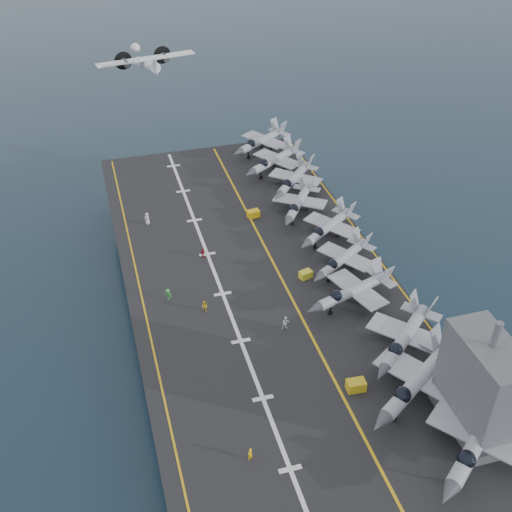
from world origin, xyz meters
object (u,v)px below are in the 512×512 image
object	(u,v)px
island_superstructure	(484,377)
tow_cart_a	(356,385)
fighter_jet_0	(478,438)
transport_plane	(147,65)

from	to	relation	value
island_superstructure	tow_cart_a	world-z (taller)	island_superstructure
tow_cart_a	island_superstructure	bearing A→B (deg)	-39.56
island_superstructure	fighter_jet_0	world-z (taller)	island_superstructure
tow_cart_a	fighter_jet_0	bearing A→B (deg)	-55.60
island_superstructure	tow_cart_a	xyz separation A→B (m)	(-10.14, 8.38, -6.84)
fighter_jet_0	transport_plane	xyz separation A→B (m)	(-19.76, 97.09, 8.96)
island_superstructure	tow_cart_a	size ratio (longest dim) A/B	6.59
transport_plane	island_superstructure	bearing A→B (deg)	-76.95
tow_cart_a	transport_plane	world-z (taller)	transport_plane
island_superstructure	transport_plane	distance (m)	95.97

